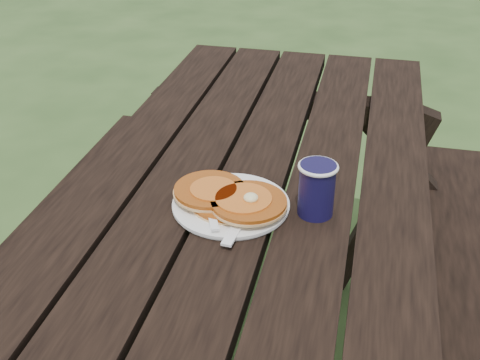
% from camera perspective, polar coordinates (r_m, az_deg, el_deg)
% --- Properties ---
extents(picnic_table, '(1.36, 1.80, 0.75)m').
position_cam_1_polar(picnic_table, '(1.49, 0.51, -13.59)').
color(picnic_table, black).
rests_on(picnic_table, ground).
extents(plate, '(0.29, 0.29, 0.01)m').
position_cam_1_polar(plate, '(1.20, -0.86, -2.40)').
color(plate, white).
rests_on(plate, picnic_table).
extents(pancake_stack, '(0.23, 0.17, 0.04)m').
position_cam_1_polar(pancake_stack, '(1.19, -0.95, -1.73)').
color(pancake_stack, '#A74D12').
rests_on(pancake_stack, plate).
extents(knife, '(0.04, 0.18, 0.00)m').
position_cam_1_polar(knife, '(1.15, 0.16, -3.66)').
color(knife, white).
rests_on(knife, plate).
extents(fork, '(0.09, 0.16, 0.01)m').
position_cam_1_polar(fork, '(1.15, -2.75, -3.22)').
color(fork, white).
rests_on(fork, plate).
extents(coffee_cup, '(0.08, 0.08, 0.11)m').
position_cam_1_polar(coffee_cup, '(1.16, 7.30, -0.60)').
color(coffee_cup, '#110D33').
rests_on(coffee_cup, picnic_table).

